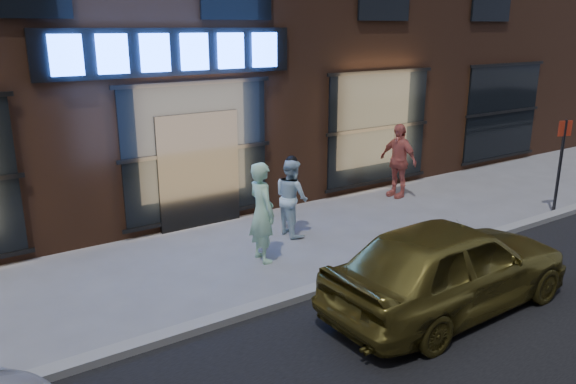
# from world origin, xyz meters

# --- Properties ---
(ground) EXTENTS (90.00, 90.00, 0.00)m
(ground) POSITION_xyz_m (0.00, 0.00, 0.00)
(ground) COLOR slate
(ground) RESTS_ON ground
(curb) EXTENTS (60.00, 0.25, 0.12)m
(curb) POSITION_xyz_m (0.00, 0.00, 0.06)
(curb) COLOR gray
(curb) RESTS_ON ground
(man_bowtie) EXTENTS (0.47, 0.68, 1.82)m
(man_bowtie) POSITION_xyz_m (0.12, 1.62, 0.91)
(man_bowtie) COLOR #B4EDC6
(man_bowtie) RESTS_ON ground
(man_cap) EXTENTS (0.62, 0.78, 1.58)m
(man_cap) POSITION_xyz_m (1.30, 2.42, 0.79)
(man_cap) COLOR white
(man_cap) RESTS_ON ground
(passerby) EXTENTS (0.56, 1.11, 1.82)m
(passerby) POSITION_xyz_m (4.97, 3.16, 0.91)
(passerby) COLOR #CA6153
(passerby) RESTS_ON ground
(gold_sedan) EXTENTS (4.17, 1.75, 1.41)m
(gold_sedan) POSITION_xyz_m (1.46, -1.49, 0.71)
(gold_sedan) COLOR olive
(gold_sedan) RESTS_ON ground
(sign_post) EXTENTS (0.33, 0.12, 2.13)m
(sign_post) POSITION_xyz_m (6.99, 0.20, 1.29)
(sign_post) COLOR #262628
(sign_post) RESTS_ON ground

